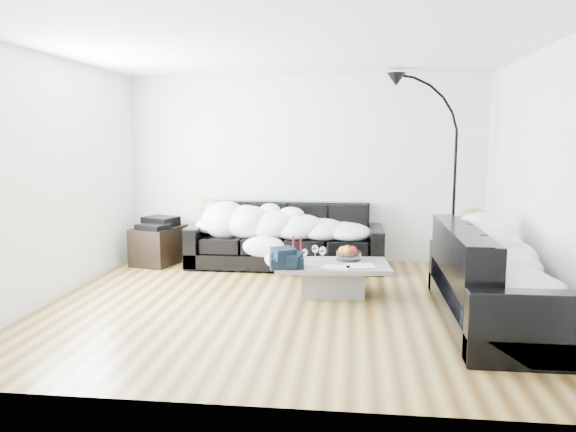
# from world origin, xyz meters

# --- Properties ---
(ground) EXTENTS (5.00, 5.00, 0.00)m
(ground) POSITION_xyz_m (0.00, 0.00, 0.00)
(ground) COLOR brown
(ground) RESTS_ON ground
(wall_back) EXTENTS (5.00, 0.02, 2.60)m
(wall_back) POSITION_xyz_m (0.00, 2.25, 1.30)
(wall_back) COLOR silver
(wall_back) RESTS_ON ground
(wall_left) EXTENTS (0.02, 4.50, 2.60)m
(wall_left) POSITION_xyz_m (-2.50, 0.00, 1.30)
(wall_left) COLOR silver
(wall_left) RESTS_ON ground
(wall_right) EXTENTS (0.02, 4.50, 2.60)m
(wall_right) POSITION_xyz_m (2.50, 0.00, 1.30)
(wall_right) COLOR silver
(wall_right) RESTS_ON ground
(ceiling) EXTENTS (5.00, 5.00, 0.00)m
(ceiling) POSITION_xyz_m (0.00, 0.00, 2.60)
(ceiling) COLOR white
(ceiling) RESTS_ON ground
(sofa_back) EXTENTS (2.61, 0.90, 0.85)m
(sofa_back) POSITION_xyz_m (-0.20, 1.75, 0.43)
(sofa_back) COLOR black
(sofa_back) RESTS_ON ground
(sofa_right) EXTENTS (0.96, 2.25, 0.91)m
(sofa_right) POSITION_xyz_m (2.05, -0.37, 0.46)
(sofa_right) COLOR black
(sofa_right) RESTS_ON ground
(sleeper_back) EXTENTS (2.20, 0.76, 0.44)m
(sleeper_back) POSITION_xyz_m (-0.20, 1.70, 0.64)
(sleeper_back) COLOR white
(sleeper_back) RESTS_ON sofa_back
(sleeper_right) EXTENTS (0.81, 1.93, 0.47)m
(sleeper_right) POSITION_xyz_m (2.05, -0.37, 0.66)
(sleeper_right) COLOR white
(sleeper_right) RESTS_ON sofa_right
(teal_cushion) EXTENTS (0.42, 0.38, 0.20)m
(teal_cushion) POSITION_xyz_m (1.99, 0.33, 0.72)
(teal_cushion) COLOR #0C583E
(teal_cushion) RESTS_ON sofa_right
(coffee_table) EXTENTS (1.30, 0.82, 0.36)m
(coffee_table) POSITION_xyz_m (0.48, 0.43, 0.18)
(coffee_table) COLOR #939699
(coffee_table) RESTS_ON ground
(fruit_bowl) EXTENTS (0.31, 0.31, 0.17)m
(fruit_bowl) POSITION_xyz_m (0.66, 0.62, 0.45)
(fruit_bowl) COLOR white
(fruit_bowl) RESTS_ON coffee_table
(wine_glass_a) EXTENTS (0.08, 0.08, 0.18)m
(wine_glass_a) POSITION_xyz_m (0.28, 0.53, 0.45)
(wine_glass_a) COLOR white
(wine_glass_a) RESTS_ON coffee_table
(wine_glass_b) EXTENTS (0.07, 0.07, 0.15)m
(wine_glass_b) POSITION_xyz_m (0.17, 0.44, 0.44)
(wine_glass_b) COLOR white
(wine_glass_b) RESTS_ON coffee_table
(wine_glass_c) EXTENTS (0.10, 0.10, 0.19)m
(wine_glass_c) POSITION_xyz_m (0.37, 0.40, 0.46)
(wine_glass_c) COLOR white
(wine_glass_c) RESTS_ON coffee_table
(candle_left) EXTENTS (0.05, 0.05, 0.26)m
(candle_left) POSITION_xyz_m (0.02, 0.68, 0.49)
(candle_left) COLOR maroon
(candle_left) RESTS_ON coffee_table
(candle_right) EXTENTS (0.05, 0.05, 0.23)m
(candle_right) POSITION_xyz_m (0.10, 0.71, 0.48)
(candle_right) COLOR maroon
(candle_right) RESTS_ON coffee_table
(newspaper_a) EXTENTS (0.35, 0.29, 0.01)m
(newspaper_a) POSITION_xyz_m (0.78, 0.33, 0.37)
(newspaper_a) COLOR silver
(newspaper_a) RESTS_ON coffee_table
(newspaper_b) EXTENTS (0.34, 0.27, 0.01)m
(newspaper_b) POSITION_xyz_m (0.52, 0.23, 0.37)
(newspaper_b) COLOR silver
(newspaper_b) RESTS_ON coffee_table
(navy_jacket) EXTENTS (0.44, 0.39, 0.19)m
(navy_jacket) POSITION_xyz_m (0.01, 0.15, 0.54)
(navy_jacket) COLOR black
(navy_jacket) RESTS_ON coffee_table
(shoes) EXTENTS (0.52, 0.43, 0.11)m
(shoes) POSITION_xyz_m (1.92, -0.95, 0.05)
(shoes) COLOR #472311
(shoes) RESTS_ON ground
(av_cabinet) EXTENTS (0.67, 0.84, 0.51)m
(av_cabinet) POSITION_xyz_m (-1.98, 1.75, 0.26)
(av_cabinet) COLOR black
(av_cabinet) RESTS_ON ground
(stereo) EXTENTS (0.54, 0.48, 0.13)m
(stereo) POSITION_xyz_m (-1.98, 1.75, 0.58)
(stereo) COLOR black
(stereo) RESTS_ON av_cabinet
(floor_lamp) EXTENTS (0.83, 0.36, 2.24)m
(floor_lamp) POSITION_xyz_m (1.98, 1.69, 1.12)
(floor_lamp) COLOR black
(floor_lamp) RESTS_ON ground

